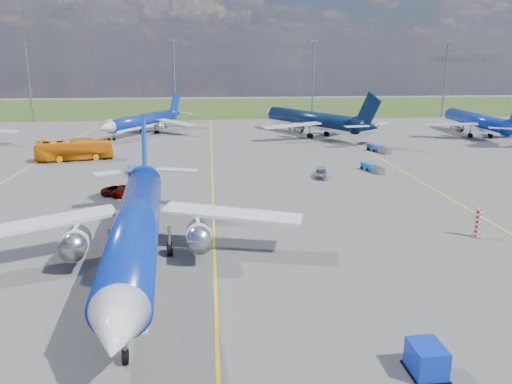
{
  "coord_description": "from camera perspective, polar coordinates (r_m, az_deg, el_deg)",
  "views": [
    {
      "loc": [
        -0.09,
        -36.63,
        17.14
      ],
      "look_at": [
        4.39,
        12.38,
        4.0
      ],
      "focal_mm": 35.0,
      "sensor_mm": 36.0,
      "label": 1
    }
  ],
  "objects": [
    {
      "name": "ground",
      "position": [
        40.44,
        -4.67,
        -10.18
      ],
      "size": [
        400.0,
        400.0,
        0.0
      ],
      "primitive_type": "plane",
      "color": "#565653",
      "rests_on": "ground"
    },
    {
      "name": "grass_strip",
      "position": [
        187.41,
        -5.24,
        9.64
      ],
      "size": [
        400.0,
        80.0,
        0.01
      ],
      "primitive_type": "cube",
      "color": "#2D4719",
      "rests_on": "ground"
    },
    {
      "name": "taxiway_lines",
      "position": [
        66.57,
        -4.82,
        -0.02
      ],
      "size": [
        60.25,
        160.0,
        0.02
      ],
      "color": "yellow",
      "rests_on": "ground"
    },
    {
      "name": "floodlight_masts",
      "position": [
        147.05,
        -1.32,
        13.16
      ],
      "size": [
        202.2,
        0.5,
        22.7
      ],
      "color": "slate",
      "rests_on": "ground"
    },
    {
      "name": "warning_post",
      "position": [
        54.01,
        23.99,
        -3.22
      ],
      "size": [
        0.5,
        0.5,
        3.0
      ],
      "primitive_type": "cylinder",
      "color": "red",
      "rests_on": "ground"
    },
    {
      "name": "bg_jet_nnw",
      "position": [
        121.86,
        -12.66,
        6.5
      ],
      "size": [
        38.26,
        41.67,
        8.81
      ],
      "primitive_type": null,
      "rotation": [
        0.0,
        0.0,
        -0.48
      ],
      "color": "#0B299D",
      "rests_on": "ground"
    },
    {
      "name": "bg_jet_n",
      "position": [
        116.72,
        6.28,
        6.42
      ],
      "size": [
        46.68,
        50.48,
        10.63
      ],
      "primitive_type": null,
      "rotation": [
        0.0,
        0.0,
        3.65
      ],
      "color": "#071A3B",
      "rests_on": "ground"
    },
    {
      "name": "bg_jet_ne",
      "position": [
        126.16,
        23.72,
        5.88
      ],
      "size": [
        30.03,
        38.62,
        9.84
      ],
      "primitive_type": null,
      "rotation": [
        0.0,
        0.0,
        3.1
      ],
      "color": "#0B299D",
      "rests_on": "ground"
    },
    {
      "name": "main_airliner",
      "position": [
        43.77,
        -13.19,
        -8.52
      ],
      "size": [
        34.55,
        43.62,
        10.83
      ],
      "primitive_type": null,
      "rotation": [
        0.0,
        0.0,
        0.08
      ],
      "color": "#0B299D",
      "rests_on": "ground"
    },
    {
      "name": "uld_container",
      "position": [
        30.95,
        18.9,
        -17.63
      ],
      "size": [
        1.82,
        2.25,
        1.76
      ],
      "primitive_type": "cube",
      "rotation": [
        0.0,
        0.0,
        0.03
      ],
      "color": "#0D2DB6",
      "rests_on": "ground"
    },
    {
      "name": "apron_bus",
      "position": [
        92.82,
        -20.03,
        4.54
      ],
      "size": [
        13.43,
        5.99,
        3.64
      ],
      "primitive_type": "imported",
      "rotation": [
        0.0,
        0.0,
        1.8
      ],
      "color": "orange",
      "rests_on": "ground"
    },
    {
      "name": "service_car_a",
      "position": [
        66.95,
        -15.11,
        0.17
      ],
      "size": [
        2.13,
        4.08,
        1.33
      ],
      "primitive_type": "imported",
      "rotation": [
        0.0,
        0.0,
        -0.15
      ],
      "color": "#999999",
      "rests_on": "ground"
    },
    {
      "name": "service_car_b",
      "position": [
        67.21,
        -15.48,
        0.15
      ],
      "size": [
        4.32,
        2.07,
        1.19
      ],
      "primitive_type": "imported",
      "rotation": [
        0.0,
        0.0,
        1.55
      ],
      "color": "#999999",
      "rests_on": "ground"
    },
    {
      "name": "service_car_c",
      "position": [
        75.08,
        7.43,
        2.12
      ],
      "size": [
        2.68,
        4.61,
        1.26
      ],
      "primitive_type": "imported",
      "rotation": [
        0.0,
        0.0,
        -0.22
      ],
      "color": "#999999",
      "rests_on": "ground"
    },
    {
      "name": "baggage_tug_w",
      "position": [
        80.89,
        13.09,
        2.7
      ],
      "size": [
        2.52,
        5.16,
        1.12
      ],
      "rotation": [
        0.0,
        0.0,
        0.25
      ],
      "color": "#1B61A5",
      "rests_on": "ground"
    },
    {
      "name": "baggage_tug_c",
      "position": [
        78.56,
        -13.74,
        2.31
      ],
      "size": [
        2.63,
        5.2,
        1.13
      ],
      "rotation": [
        0.0,
        0.0,
        0.27
      ],
      "color": "#1C5CAA",
      "rests_on": "ground"
    },
    {
      "name": "baggage_tug_e",
      "position": [
        98.15,
        13.78,
        4.81
      ],
      "size": [
        3.27,
        5.73,
        1.25
      ],
      "rotation": [
        0.0,
        0.0,
        0.35
      ],
      "color": "#1C4BA9",
      "rests_on": "ground"
    }
  ]
}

